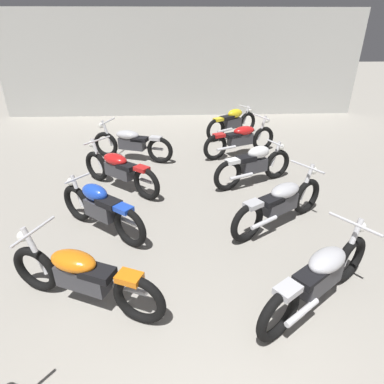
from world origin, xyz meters
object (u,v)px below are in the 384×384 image
(motorcycle_left_row_2, at_px, (100,208))
(motorcycle_right_row_3, at_px, (254,164))
(motorcycle_right_row_2, at_px, (280,202))
(motorcycle_right_row_4, at_px, (241,139))
(motorcycle_left_row_4, at_px, (131,143))
(motorcycle_left_row_3, at_px, (119,169))
(motorcycle_left_row_1, at_px, (82,276))
(motorcycle_right_row_5, at_px, (232,122))
(motorcycle_right_row_1, at_px, (320,276))

(motorcycle_left_row_2, relative_size, motorcycle_right_row_3, 0.87)
(motorcycle_right_row_2, relative_size, motorcycle_right_row_4, 0.92)
(motorcycle_left_row_4, distance_m, motorcycle_right_row_2, 4.30)
(motorcycle_left_row_3, bearing_deg, motorcycle_left_row_1, -89.47)
(motorcycle_right_row_2, xyz_separation_m, motorcycle_right_row_5, (-0.03, 4.95, 0.01))
(motorcycle_right_row_4, xyz_separation_m, motorcycle_right_row_5, (0.03, 1.54, 0.01))
(motorcycle_left_row_3, xyz_separation_m, motorcycle_right_row_1, (2.88, -3.36, 0.00))
(motorcycle_right_row_2, distance_m, motorcycle_right_row_5, 4.95)
(motorcycle_left_row_4, bearing_deg, motorcycle_right_row_4, 4.13)
(motorcycle_left_row_4, height_order, motorcycle_right_row_4, same)
(motorcycle_right_row_2, distance_m, motorcycle_right_row_3, 1.66)
(motorcycle_left_row_3, relative_size, motorcycle_right_row_1, 0.96)
(motorcycle_right_row_1, relative_size, motorcycle_right_row_4, 0.90)
(motorcycle_left_row_3, distance_m, motorcycle_left_row_4, 1.66)
(motorcycle_right_row_1, xyz_separation_m, motorcycle_right_row_5, (0.02, 6.76, 0.01))
(motorcycle_right_row_3, bearing_deg, motorcycle_right_row_5, 89.02)
(motorcycle_right_row_2, relative_size, motorcycle_right_row_3, 1.02)
(motorcycle_right_row_2, height_order, motorcycle_right_row_3, motorcycle_right_row_2)
(motorcycle_left_row_2, xyz_separation_m, motorcycle_right_row_4, (2.94, 3.45, -0.01))
(motorcycle_left_row_1, bearing_deg, motorcycle_right_row_3, 49.71)
(motorcycle_right_row_1, bearing_deg, motorcycle_left_row_4, 119.30)
(motorcycle_right_row_1, bearing_deg, motorcycle_left_row_2, 149.05)
(motorcycle_left_row_1, height_order, motorcycle_left_row_2, motorcycle_left_row_1)
(motorcycle_right_row_5, bearing_deg, motorcycle_right_row_3, -90.98)
(motorcycle_left_row_2, xyz_separation_m, motorcycle_left_row_3, (0.07, 1.59, -0.01))
(motorcycle_right_row_1, bearing_deg, motorcycle_right_row_3, 90.63)
(motorcycle_right_row_5, bearing_deg, motorcycle_left_row_4, -148.43)
(motorcycle_left_row_3, height_order, motorcycle_right_row_3, motorcycle_left_row_3)
(motorcycle_left_row_3, bearing_deg, motorcycle_right_row_1, -49.39)
(motorcycle_right_row_3, bearing_deg, motorcycle_left_row_2, -149.73)
(motorcycle_right_row_5, bearing_deg, motorcycle_right_row_1, -90.15)
(motorcycle_right_row_2, bearing_deg, motorcycle_left_row_4, 131.70)
(motorcycle_left_row_1, height_order, motorcycle_right_row_4, same)
(motorcycle_right_row_4, bearing_deg, motorcycle_left_row_2, -130.41)
(motorcycle_right_row_3, bearing_deg, motorcycle_right_row_4, 89.05)
(motorcycle_left_row_3, xyz_separation_m, motorcycle_right_row_4, (2.87, 1.86, 0.00))
(motorcycle_left_row_1, distance_m, motorcycle_left_row_4, 4.87)
(motorcycle_right_row_4, bearing_deg, motorcycle_right_row_3, -90.95)
(motorcycle_right_row_2, xyz_separation_m, motorcycle_right_row_3, (-0.08, 1.66, 0.01))
(motorcycle_left_row_3, distance_m, motorcycle_right_row_4, 3.42)
(motorcycle_left_row_4, relative_size, motorcycle_right_row_4, 1.03)
(motorcycle_right_row_2, bearing_deg, motorcycle_left_row_3, 152.07)
(motorcycle_right_row_1, xyz_separation_m, motorcycle_right_row_2, (0.04, 1.81, 0.00))
(motorcycle_right_row_3, distance_m, motorcycle_right_row_4, 1.75)
(motorcycle_left_row_1, relative_size, motorcycle_right_row_3, 1.11)
(motorcycle_left_row_4, bearing_deg, motorcycle_left_row_2, -92.34)
(motorcycle_right_row_2, height_order, motorcycle_right_row_5, motorcycle_right_row_2)
(motorcycle_left_row_1, xyz_separation_m, motorcycle_right_row_5, (2.87, 6.61, 0.01))
(motorcycle_right_row_2, bearing_deg, motorcycle_right_row_1, -91.39)
(motorcycle_right_row_4, height_order, motorcycle_right_row_5, motorcycle_right_row_4)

